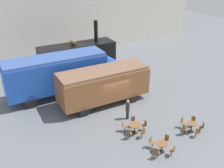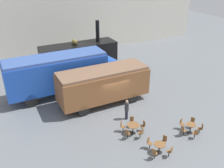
{
  "view_description": "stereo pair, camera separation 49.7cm",
  "coord_description": "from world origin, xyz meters",
  "px_view_note": "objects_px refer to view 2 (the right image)",
  "views": [
    {
      "loc": [
        -9.26,
        -16.74,
        11.51
      ],
      "look_at": [
        0.31,
        1.0,
        1.6
      ],
      "focal_mm": 40.0,
      "sensor_mm": 36.0,
      "label": 1
    },
    {
      "loc": [
        -8.82,
        -16.97,
        11.51
      ],
      "look_at": [
        0.31,
        1.0,
        1.6
      ],
      "focal_mm": 40.0,
      "sensor_mm": 36.0,
      "label": 2
    }
  ],
  "objects_px": {
    "cafe_table_far": "(133,126)",
    "cafe_chair_0": "(195,133)",
    "cafe_table_mid": "(159,146)",
    "visitor_person": "(127,109)",
    "steam_locomotive": "(79,55)",
    "passenger_coach_wooden": "(103,83)",
    "cafe_table_near": "(191,127)",
    "streamlined_locomotive": "(65,71)"
  },
  "relations": [
    {
      "from": "cafe_table_mid",
      "to": "cafe_table_far",
      "type": "height_order",
      "value": "cafe_table_far"
    },
    {
      "from": "cafe_table_near",
      "to": "cafe_table_far",
      "type": "bearing_deg",
      "value": 153.72
    },
    {
      "from": "cafe_table_near",
      "to": "cafe_chair_0",
      "type": "xyz_separation_m",
      "value": [
        -0.21,
        -0.71,
        -0.05
      ]
    },
    {
      "from": "cafe_table_near",
      "to": "cafe_chair_0",
      "type": "bearing_deg",
      "value": -106.2
    },
    {
      "from": "passenger_coach_wooden",
      "to": "steam_locomotive",
      "type": "bearing_deg",
      "value": 86.01
    },
    {
      "from": "steam_locomotive",
      "to": "passenger_coach_wooden",
      "type": "height_order",
      "value": "steam_locomotive"
    },
    {
      "from": "steam_locomotive",
      "to": "visitor_person",
      "type": "relative_size",
      "value": 4.88
    },
    {
      "from": "cafe_table_near",
      "to": "cafe_table_mid",
      "type": "bearing_deg",
      "value": -168.16
    },
    {
      "from": "steam_locomotive",
      "to": "cafe_chair_0",
      "type": "bearing_deg",
      "value": -78.35
    },
    {
      "from": "steam_locomotive",
      "to": "cafe_chair_0",
      "type": "distance_m",
      "value": 15.56
    },
    {
      "from": "steam_locomotive",
      "to": "streamlined_locomotive",
      "type": "xyz_separation_m",
      "value": [
        -2.86,
        -4.06,
        0.17
      ]
    },
    {
      "from": "visitor_person",
      "to": "cafe_table_mid",
      "type": "bearing_deg",
      "value": -90.6
    },
    {
      "from": "cafe_table_near",
      "to": "visitor_person",
      "type": "distance_m",
      "value": 5.02
    },
    {
      "from": "streamlined_locomotive",
      "to": "cafe_table_mid",
      "type": "relative_size",
      "value": 14.53
    },
    {
      "from": "cafe_table_near",
      "to": "visitor_person",
      "type": "xyz_separation_m",
      "value": [
        -3.32,
        3.75,
        0.39
      ]
    },
    {
      "from": "streamlined_locomotive",
      "to": "passenger_coach_wooden",
      "type": "xyz_separation_m",
      "value": [
        2.34,
        -3.36,
        -0.39
      ]
    },
    {
      "from": "passenger_coach_wooden",
      "to": "cafe_table_near",
      "type": "height_order",
      "value": "passenger_coach_wooden"
    },
    {
      "from": "cafe_table_mid",
      "to": "visitor_person",
      "type": "relative_size",
      "value": 0.45
    },
    {
      "from": "streamlined_locomotive",
      "to": "passenger_coach_wooden",
      "type": "bearing_deg",
      "value": -55.09
    },
    {
      "from": "passenger_coach_wooden",
      "to": "streamlined_locomotive",
      "type": "bearing_deg",
      "value": 124.91
    },
    {
      "from": "cafe_table_mid",
      "to": "cafe_chair_0",
      "type": "distance_m",
      "value": 3.16
    },
    {
      "from": "passenger_coach_wooden",
      "to": "cafe_table_near",
      "type": "xyz_separation_m",
      "value": [
        3.85,
        -7.03,
        -1.34
      ]
    },
    {
      "from": "steam_locomotive",
      "to": "streamlined_locomotive",
      "type": "height_order",
      "value": "steam_locomotive"
    },
    {
      "from": "passenger_coach_wooden",
      "to": "cafe_table_mid",
      "type": "height_order",
      "value": "passenger_coach_wooden"
    },
    {
      "from": "steam_locomotive",
      "to": "cafe_table_near",
      "type": "height_order",
      "value": "steam_locomotive"
    },
    {
      "from": "cafe_table_far",
      "to": "visitor_person",
      "type": "relative_size",
      "value": 0.52
    },
    {
      "from": "steam_locomotive",
      "to": "cafe_table_far",
      "type": "xyz_separation_m",
      "value": [
        -0.5,
        -12.56,
        -1.52
      ]
    },
    {
      "from": "steam_locomotive",
      "to": "cafe_table_far",
      "type": "height_order",
      "value": "steam_locomotive"
    },
    {
      "from": "streamlined_locomotive",
      "to": "cafe_table_mid",
      "type": "xyz_separation_m",
      "value": [
        2.83,
        -11.1,
        -1.76
      ]
    },
    {
      "from": "cafe_table_mid",
      "to": "passenger_coach_wooden",
      "type": "bearing_deg",
      "value": 93.58
    },
    {
      "from": "cafe_table_near",
      "to": "cafe_table_far",
      "type": "height_order",
      "value": "cafe_table_near"
    },
    {
      "from": "cafe_table_far",
      "to": "cafe_chair_0",
      "type": "distance_m",
      "value": 4.46
    },
    {
      "from": "steam_locomotive",
      "to": "cafe_table_mid",
      "type": "xyz_separation_m",
      "value": [
        -0.03,
        -15.15,
        -1.58
      ]
    },
    {
      "from": "passenger_coach_wooden",
      "to": "visitor_person",
      "type": "distance_m",
      "value": 3.47
    },
    {
      "from": "steam_locomotive",
      "to": "cafe_chair_0",
      "type": "xyz_separation_m",
      "value": [
        3.12,
        -15.16,
        -1.61
      ]
    },
    {
      "from": "steam_locomotive",
      "to": "visitor_person",
      "type": "bearing_deg",
      "value": -89.93
    },
    {
      "from": "passenger_coach_wooden",
      "to": "cafe_table_near",
      "type": "bearing_deg",
      "value": -61.32
    },
    {
      "from": "cafe_table_near",
      "to": "cafe_table_far",
      "type": "relative_size",
      "value": 0.83
    },
    {
      "from": "passenger_coach_wooden",
      "to": "cafe_chair_0",
      "type": "height_order",
      "value": "passenger_coach_wooden"
    },
    {
      "from": "cafe_table_mid",
      "to": "visitor_person",
      "type": "bearing_deg",
      "value": 89.4
    },
    {
      "from": "cafe_table_mid",
      "to": "streamlined_locomotive",
      "type": "bearing_deg",
      "value": 104.29
    },
    {
      "from": "streamlined_locomotive",
      "to": "visitor_person",
      "type": "xyz_separation_m",
      "value": [
        2.87,
        -6.65,
        -1.34
      ]
    }
  ]
}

